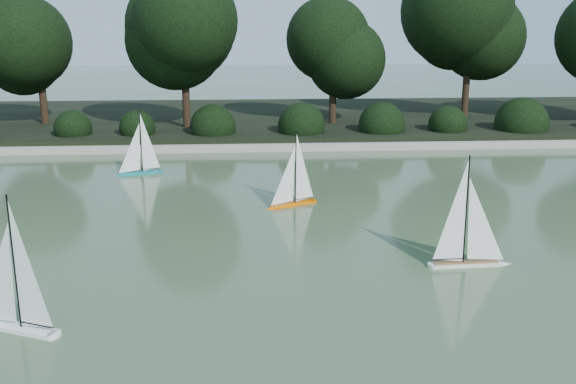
{
  "coord_description": "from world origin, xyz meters",
  "views": [
    {
      "loc": [
        -1.4,
        -6.34,
        3.09
      ],
      "look_at": [
        -0.83,
        2.51,
        0.7
      ],
      "focal_mm": 40.0,
      "sensor_mm": 36.0,
      "label": 1
    }
  ],
  "objects": [
    {
      "name": "tree_line",
      "position": [
        1.23,
        11.44,
        2.64
      ],
      "size": [
        26.31,
        3.93,
        4.39
      ],
      "color": "black",
      "rests_on": "ground"
    },
    {
      "name": "sailboat_orange",
      "position": [
        -0.69,
        4.19,
        0.22
      ],
      "size": [
        0.95,
        0.57,
        1.38
      ],
      "color": "#FB6900",
      "rests_on": "ground"
    },
    {
      "name": "sailboat_white_a",
      "position": [
        -3.87,
        -0.14,
        0.24
      ],
      "size": [
        1.09,
        0.59,
        1.54
      ],
      "color": "white",
      "rests_on": "ground"
    },
    {
      "name": "sailboat_teal",
      "position": [
        -3.68,
        6.73,
        0.22
      ],
      "size": [
        1.0,
        0.5,
        1.4
      ],
      "color": "#107C84",
      "rests_on": "ground"
    },
    {
      "name": "pond_coping",
      "position": [
        0.0,
        9.0,
        0.09
      ],
      "size": [
        40.0,
        0.35,
        0.18
      ],
      "primitive_type": "cube",
      "color": "gray",
      "rests_on": "ground"
    },
    {
      "name": "far_bank",
      "position": [
        0.0,
        13.0,
        0.15
      ],
      "size": [
        40.0,
        8.0,
        0.3
      ],
      "primitive_type": "cube",
      "color": "black",
      "rests_on": "ground"
    },
    {
      "name": "ground",
      "position": [
        0.0,
        0.0,
        0.0
      ],
      "size": [
        80.0,
        80.0,
        0.0
      ],
      "primitive_type": "plane",
      "color": "#3D5030",
      "rests_on": "ground"
    },
    {
      "name": "shrub_hedge",
      "position": [
        0.0,
        9.9,
        0.45
      ],
      "size": [
        29.1,
        1.1,
        1.1
      ],
      "color": "black",
      "rests_on": "ground"
    },
    {
      "name": "sailboat_white_b",
      "position": [
        1.5,
        1.28,
        0.24
      ],
      "size": [
        1.14,
        0.23,
        1.55
      ],
      "color": "silver",
      "rests_on": "ground"
    }
  ]
}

